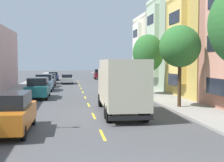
{
  "coord_description": "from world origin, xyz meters",
  "views": [
    {
      "loc": [
        -1.53,
        -6.92,
        3.41
      ],
      "look_at": [
        2.64,
        22.43,
        1.52
      ],
      "focal_mm": 48.96,
      "sensor_mm": 36.0,
      "label": 1
    }
  ],
  "objects_px": {
    "parked_suv_burgundy": "(99,74)",
    "parked_sedan_white": "(121,85)",
    "parked_suv_sky": "(44,82)",
    "parked_suv_orange": "(10,112)",
    "street_tree_second": "(180,47)",
    "parked_wagon_black": "(50,78)",
    "parked_hatchback_charcoal": "(48,81)",
    "moving_silver_sedan": "(67,79)",
    "parked_hatchback_navy": "(53,76)",
    "street_tree_third": "(148,53)",
    "parked_hatchback_red": "(107,79)",
    "delivery_box_truck": "(121,84)",
    "parked_suv_teal": "(38,88)"
  },
  "relations": [
    {
      "from": "parked_suv_burgundy",
      "to": "parked_sedan_white",
      "type": "bearing_deg",
      "value": -90.36
    },
    {
      "from": "parked_suv_sky",
      "to": "parked_suv_orange",
      "type": "bearing_deg",
      "value": -89.91
    },
    {
      "from": "parked_sedan_white",
      "to": "street_tree_second",
      "type": "bearing_deg",
      "value": -80.19
    },
    {
      "from": "parked_wagon_black",
      "to": "parked_hatchback_charcoal",
      "type": "xyz_separation_m",
      "value": [
        0.17,
        -6.04,
        -0.05
      ]
    },
    {
      "from": "moving_silver_sedan",
      "to": "parked_suv_sky",
      "type": "bearing_deg",
      "value": -103.1
    },
    {
      "from": "street_tree_second",
      "to": "parked_suv_burgundy",
      "type": "height_order",
      "value": "street_tree_second"
    },
    {
      "from": "parked_suv_sky",
      "to": "parked_hatchback_navy",
      "type": "bearing_deg",
      "value": 89.85
    },
    {
      "from": "parked_wagon_black",
      "to": "moving_silver_sedan",
      "type": "xyz_separation_m",
      "value": [
        2.64,
        -0.51,
        -0.05
      ]
    },
    {
      "from": "street_tree_second",
      "to": "moving_silver_sedan",
      "type": "relative_size",
      "value": 1.3
    },
    {
      "from": "street_tree_third",
      "to": "parked_hatchback_charcoal",
      "type": "bearing_deg",
      "value": 131.46
    },
    {
      "from": "parked_hatchback_red",
      "to": "parked_suv_orange",
      "type": "relative_size",
      "value": 0.84
    },
    {
      "from": "street_tree_second",
      "to": "parked_suv_burgundy",
      "type": "bearing_deg",
      "value": 92.98
    },
    {
      "from": "parked_suv_sky",
      "to": "delivery_box_truck",
      "type": "bearing_deg",
      "value": -70.16
    },
    {
      "from": "street_tree_third",
      "to": "parked_hatchback_red",
      "type": "relative_size",
      "value": 1.49
    },
    {
      "from": "parked_hatchback_charcoal",
      "to": "moving_silver_sedan",
      "type": "relative_size",
      "value": 0.9
    },
    {
      "from": "parked_hatchback_charcoal",
      "to": "moving_silver_sedan",
      "type": "xyz_separation_m",
      "value": [
        2.47,
        5.53,
        -0.01
      ]
    },
    {
      "from": "street_tree_second",
      "to": "parked_suv_sky",
      "type": "height_order",
      "value": "street_tree_second"
    },
    {
      "from": "street_tree_third",
      "to": "parked_suv_sky",
      "type": "height_order",
      "value": "street_tree_third"
    },
    {
      "from": "parked_suv_orange",
      "to": "parked_hatchback_navy",
      "type": "bearing_deg",
      "value": 89.97
    },
    {
      "from": "parked_wagon_black",
      "to": "parked_suv_teal",
      "type": "bearing_deg",
      "value": -89.75
    },
    {
      "from": "parked_hatchback_charcoal",
      "to": "parked_suv_teal",
      "type": "relative_size",
      "value": 0.84
    },
    {
      "from": "parked_suv_teal",
      "to": "parked_suv_sky",
      "type": "bearing_deg",
      "value": 90.23
    },
    {
      "from": "parked_suv_burgundy",
      "to": "moving_silver_sedan",
      "type": "distance_m",
      "value": 13.62
    },
    {
      "from": "parked_suv_teal",
      "to": "parked_suv_burgundy",
      "type": "bearing_deg",
      "value": 74.15
    },
    {
      "from": "parked_suv_orange",
      "to": "parked_wagon_black",
      "type": "bearing_deg",
      "value": 90.15
    },
    {
      "from": "parked_suv_orange",
      "to": "parked_hatchback_red",
      "type": "bearing_deg",
      "value": 74.37
    },
    {
      "from": "parked_wagon_black",
      "to": "parked_suv_teal",
      "type": "xyz_separation_m",
      "value": [
        0.08,
        -19.16,
        0.18
      ]
    },
    {
      "from": "parked_suv_burgundy",
      "to": "parked_wagon_black",
      "type": "height_order",
      "value": "parked_suv_burgundy"
    },
    {
      "from": "parked_wagon_black",
      "to": "parked_suv_orange",
      "type": "xyz_separation_m",
      "value": [
        0.09,
        -33.05,
        0.18
      ]
    },
    {
      "from": "parked_hatchback_red",
      "to": "parked_wagon_black",
      "type": "bearing_deg",
      "value": 166.55
    },
    {
      "from": "street_tree_third",
      "to": "parked_wagon_black",
      "type": "relative_size",
      "value": 1.27
    },
    {
      "from": "street_tree_third",
      "to": "parked_suv_orange",
      "type": "distance_m",
      "value": 18.69
    },
    {
      "from": "parked_suv_teal",
      "to": "delivery_box_truck",
      "type": "bearing_deg",
      "value": -57.23
    },
    {
      "from": "moving_silver_sedan",
      "to": "parked_wagon_black",
      "type": "bearing_deg",
      "value": 169.09
    },
    {
      "from": "parked_suv_sky",
      "to": "parked_suv_teal",
      "type": "bearing_deg",
      "value": -89.77
    },
    {
      "from": "parked_suv_sky",
      "to": "parked_suv_teal",
      "type": "xyz_separation_m",
      "value": [
        0.03,
        -7.56,
        0.0
      ]
    },
    {
      "from": "delivery_box_truck",
      "to": "parked_wagon_black",
      "type": "relative_size",
      "value": 1.75
    },
    {
      "from": "parked_hatchback_red",
      "to": "parked_suv_burgundy",
      "type": "bearing_deg",
      "value": 89.67
    },
    {
      "from": "parked_hatchback_red",
      "to": "parked_hatchback_charcoal",
      "type": "bearing_deg",
      "value": -155.28
    },
    {
      "from": "parked_suv_teal",
      "to": "street_tree_second",
      "type": "bearing_deg",
      "value": -36.1
    },
    {
      "from": "parked_suv_sky",
      "to": "parked_hatchback_red",
      "type": "bearing_deg",
      "value": 47.57
    },
    {
      "from": "parked_hatchback_red",
      "to": "parked_hatchback_charcoal",
      "type": "height_order",
      "value": "same"
    },
    {
      "from": "parked_sedan_white",
      "to": "parked_hatchback_charcoal",
      "type": "xyz_separation_m",
      "value": [
        -8.49,
        8.39,
        0.01
      ]
    },
    {
      "from": "delivery_box_truck",
      "to": "parked_hatchback_navy",
      "type": "distance_m",
      "value": 37.61
    },
    {
      "from": "parked_suv_burgundy",
      "to": "parked_hatchback_red",
      "type": "bearing_deg",
      "value": -90.33
    },
    {
      "from": "street_tree_second",
      "to": "delivery_box_truck",
      "type": "distance_m",
      "value": 5.51
    },
    {
      "from": "street_tree_second",
      "to": "street_tree_third",
      "type": "height_order",
      "value": "street_tree_third"
    },
    {
      "from": "street_tree_third",
      "to": "parked_hatchback_red",
      "type": "distance_m",
      "value": 16.53
    },
    {
      "from": "parked_sedan_white",
      "to": "parked_suv_orange",
      "type": "bearing_deg",
      "value": -114.74
    },
    {
      "from": "street_tree_third",
      "to": "parked_hatchback_navy",
      "type": "relative_size",
      "value": 1.49
    }
  ]
}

